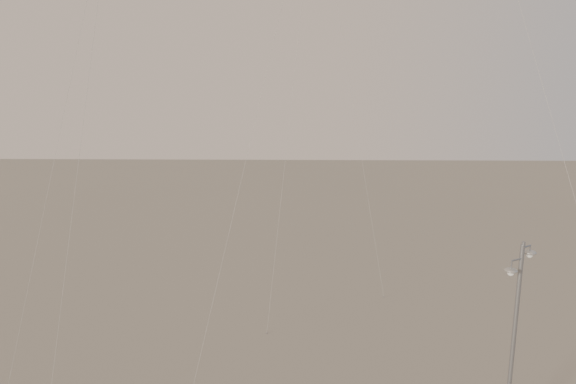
{
  "coord_description": "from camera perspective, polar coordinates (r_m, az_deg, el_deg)",
  "views": [
    {
      "loc": [
        0.36,
        -19.96,
        15.32
      ],
      "look_at": [
        -0.16,
        5.0,
        10.02
      ],
      "focal_mm": 35.0,
      "sensor_mm": 36.0,
      "label": 1
    }
  ],
  "objects": [
    {
      "name": "street_lamp",
      "position": [
        25.45,
        21.95,
        -13.6
      ],
      "size": [
        1.44,
        1.12,
        8.81
      ],
      "color": "gray",
      "rests_on": "ground"
    },
    {
      "name": "kite_1",
      "position": [
        28.37,
        -1.28,
        15.52
      ],
      "size": [
        5.31,
        6.22,
        21.88
      ],
      "rotation": [
        0.0,
        0.0,
        -0.41
      ],
      "color": "#322D2A",
      "rests_on": "ground"
    },
    {
      "name": "kite_3",
      "position": [
        23.38,
        -19.67,
        9.77
      ],
      "size": [
        4.29,
        0.45,
        20.8
      ],
      "rotation": [
        0.0,
        0.0,
        -0.47
      ],
      "color": "maroon",
      "rests_on": "ground"
    },
    {
      "name": "kite_4",
      "position": [
        31.67,
        23.27,
        14.02
      ],
      "size": [
        3.24,
        14.66,
        23.72
      ],
      "rotation": [
        0.0,
        0.0,
        1.48
      ],
      "color": "#322D2A",
      "rests_on": "ground"
    }
  ]
}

